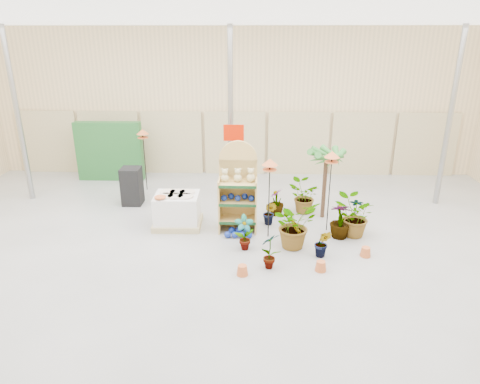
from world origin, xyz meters
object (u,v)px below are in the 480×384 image
at_px(display_shelf, 238,190).
at_px(potted_plant_2, 294,224).
at_px(bird_table_front, 270,165).
at_px(pallet_stack, 177,210).

xyz_separation_m(display_shelf, potted_plant_2, (1.22, -0.89, -0.43)).
relative_size(display_shelf, bird_table_front, 1.14).
xyz_separation_m(display_shelf, pallet_stack, (-1.43, 0.07, -0.55)).
distance_m(pallet_stack, potted_plant_2, 2.82).
relative_size(pallet_stack, bird_table_front, 0.62).
height_order(display_shelf, pallet_stack, display_shelf).
bearing_deg(bird_table_front, pallet_stack, 166.53).
xyz_separation_m(display_shelf, bird_table_front, (0.69, -0.43, 0.73)).
relative_size(bird_table_front, potted_plant_2, 1.75).
xyz_separation_m(pallet_stack, bird_table_front, (2.12, -0.51, 1.28)).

